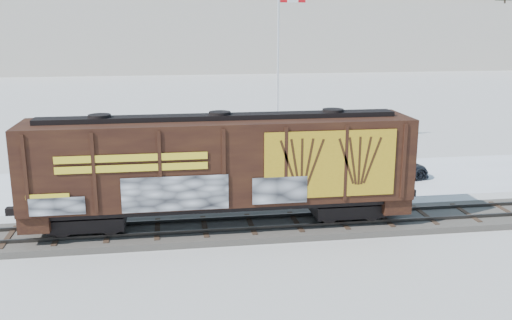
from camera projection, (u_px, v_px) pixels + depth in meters
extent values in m
plane|color=white|center=(251.00, 230.00, 24.79)|extent=(500.00, 500.00, 0.00)
cube|color=#59544C|center=(251.00, 227.00, 24.76)|extent=(50.00, 3.40, 0.28)
cube|color=#33302D|center=(253.00, 228.00, 24.01)|extent=(50.00, 0.10, 0.15)
cube|color=#33302D|center=(248.00, 217.00, 25.40)|extent=(50.00, 0.10, 0.15)
cube|color=white|center=(232.00, 183.00, 31.99)|extent=(40.00, 8.00, 0.03)
cube|color=white|center=(183.00, 36.00, 114.60)|extent=(360.00, 40.00, 12.00)
cube|color=white|center=(179.00, 8.00, 141.99)|extent=(360.00, 40.00, 24.00)
cube|color=black|center=(89.00, 219.00, 23.58)|extent=(3.00, 2.00, 0.90)
cube|color=black|center=(345.00, 206.00, 25.21)|extent=(3.00, 2.00, 0.90)
cylinder|color=black|center=(62.00, 227.00, 22.69)|extent=(0.90, 0.12, 0.90)
cube|color=black|center=(221.00, 201.00, 24.27)|extent=(16.02, 2.40, 0.25)
cube|color=#32190D|center=(220.00, 159.00, 23.84)|extent=(16.02, 3.00, 3.40)
cube|color=black|center=(220.00, 117.00, 23.41)|extent=(14.74, 0.90, 0.20)
cube|color=#BF9317|center=(331.00, 164.00, 23.00)|extent=(5.45, 0.03, 2.75)
cube|color=gold|center=(132.00, 163.00, 21.75)|extent=(5.77, 0.02, 0.70)
cube|color=silver|center=(176.00, 194.00, 22.29)|extent=(4.17, 0.03, 1.40)
cylinder|color=silver|center=(277.00, 149.00, 40.28)|extent=(0.90, 0.90, 0.20)
cylinder|color=silver|center=(278.00, 70.00, 38.97)|extent=(0.14, 0.14, 11.27)
imported|color=#B9BBC1|center=(184.00, 169.00, 31.86)|extent=(4.74, 2.58, 1.53)
imported|color=silver|center=(301.00, 166.00, 32.21)|extent=(5.50, 2.98, 1.72)
imported|color=#202228|center=(390.00, 168.00, 32.50)|extent=(4.82, 2.62, 1.33)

